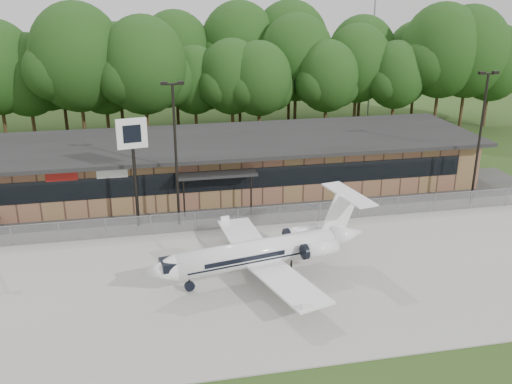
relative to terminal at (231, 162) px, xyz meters
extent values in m
plane|color=#2B4518|center=(0.00, -23.94, -2.18)|extent=(160.00, 160.00, 0.00)
cube|color=#9E9B93|center=(0.00, -15.94, -2.14)|extent=(64.00, 18.00, 0.08)
cube|color=#383835|center=(0.00, -4.44, -2.15)|extent=(50.00, 9.00, 0.06)
cube|color=brown|center=(0.00, 0.06, -0.18)|extent=(40.00, 10.00, 4.00)
cube|color=black|center=(0.00, -4.96, 0.12)|extent=(36.00, 0.08, 1.60)
cube|color=black|center=(0.00, -0.44, 1.97)|extent=(41.00, 11.50, 0.30)
cube|color=black|center=(-2.00, -5.54, 0.82)|extent=(6.00, 1.60, 0.20)
cube|color=maroon|center=(-13.00, -4.99, 1.22)|extent=(2.20, 0.06, 0.70)
cube|color=silver|center=(-9.50, -4.99, 1.22)|extent=(2.20, 0.06, 0.70)
cube|color=gray|center=(0.00, -8.94, -1.43)|extent=(46.00, 0.03, 1.50)
cube|color=gray|center=(0.00, -8.94, -0.68)|extent=(46.00, 0.04, 0.04)
cylinder|color=gray|center=(22.00, 24.06, 10.32)|extent=(0.20, 0.20, 25.00)
cylinder|color=black|center=(-5.00, -7.44, 2.82)|extent=(0.18, 0.18, 10.00)
cube|color=black|center=(-5.00, -7.44, 7.87)|extent=(1.20, 0.12, 0.12)
cube|color=black|center=(-5.55, -7.44, 7.94)|extent=(0.45, 0.30, 0.22)
cube|color=black|center=(-4.45, -7.44, 7.94)|extent=(0.45, 0.30, 0.22)
cylinder|color=black|center=(18.00, -7.44, 2.82)|extent=(0.18, 0.18, 10.00)
cube|color=black|center=(18.00, -7.44, 7.87)|extent=(1.20, 0.12, 0.12)
cube|color=black|center=(17.45, -7.44, 7.94)|extent=(0.45, 0.30, 0.22)
cube|color=black|center=(18.55, -7.44, 7.94)|extent=(0.45, 0.30, 0.22)
cylinder|color=white|center=(-1.19, -16.38, -0.54)|extent=(9.72, 3.34, 1.54)
cone|color=white|center=(-6.84, -17.48, -0.54)|extent=(2.18, 1.88, 1.54)
cone|color=white|center=(4.57, -15.26, -0.40)|extent=(2.37, 1.91, 1.54)
cube|color=white|center=(-0.11, -19.40, -0.98)|extent=(3.17, 6.06, 0.12)
cube|color=white|center=(-1.32, -13.18, -0.98)|extent=(3.17, 6.06, 0.12)
cylinder|color=white|center=(2.44, -16.90, -0.40)|extent=(2.24, 1.25, 0.86)
cylinder|color=white|center=(1.98, -14.54, -0.40)|extent=(2.24, 1.25, 0.86)
cube|color=white|center=(4.10, -15.36, 0.99)|extent=(2.34, 0.58, 2.89)
cube|color=white|center=(4.66, -15.25, 2.20)|extent=(2.07, 4.58, 0.10)
cube|color=black|center=(-6.18, -17.35, -0.27)|extent=(1.16, 1.31, 0.48)
cube|color=black|center=(0.51, -16.05, -1.84)|extent=(1.19, 2.41, 0.67)
cylinder|color=black|center=(-5.15, -17.15, -1.84)|extent=(0.68, 0.68, 0.21)
cylinder|color=black|center=(-7.85, -7.14, 1.55)|extent=(0.26, 0.26, 7.44)
cube|color=silver|center=(-7.85, -7.14, 4.62)|extent=(2.06, 0.58, 2.05)
cube|color=black|center=(-7.83, -7.26, 4.62)|extent=(1.20, 0.24, 1.21)
camera|label=1|loc=(-7.10, -45.30, 14.10)|focal=40.00mm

